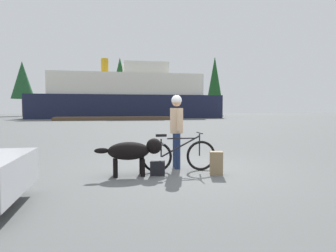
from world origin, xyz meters
TOP-DOWN VIEW (x-y plane):
  - ground_plane at (0.00, 0.00)m, footprint 160.00×160.00m
  - bicycle at (-0.14, -0.20)m, footprint 1.77×0.44m
  - person_cyclist at (-0.11, 0.19)m, footprint 0.32×0.53m
  - dog at (-1.22, -0.42)m, footprint 1.46×0.46m
  - backpack at (0.60, -0.71)m, footprint 0.32×0.27m
  - handbag_pannier at (-0.69, -0.50)m, footprint 0.35×0.24m
  - dock_pier at (-1.25, 30.83)m, footprint 14.36×2.91m
  - ferry_boat at (0.99, 39.29)m, footprint 27.93×8.90m
  - pine_tree_far_left at (-17.86, 52.81)m, footprint 4.15×4.15m
  - pine_tree_center at (0.24, 52.68)m, footprint 4.11×4.11m
  - pine_tree_far_right at (20.01, 52.56)m, footprint 3.07×3.07m
  - pine_tree_mid_back at (2.37, 56.30)m, footprint 2.89×2.89m

SIDE VIEW (x-z plane):
  - ground_plane at x=0.00m, z-range 0.00..0.00m
  - handbag_pannier at x=-0.69m, z-range 0.00..0.31m
  - dock_pier at x=-1.25m, z-range 0.00..0.40m
  - backpack at x=0.60m, z-range 0.00..0.52m
  - bicycle at x=-0.14m, z-range -0.07..0.84m
  - dog at x=-1.22m, z-range 0.13..0.95m
  - person_cyclist at x=-0.11m, z-range 0.20..1.99m
  - ferry_boat at x=0.99m, z-range -1.31..7.71m
  - pine_tree_mid_back at x=2.37m, z-range 1.31..10.36m
  - pine_tree_far_left at x=-17.86m, z-range 1.61..11.87m
  - pine_tree_center at x=0.24m, z-range 1.35..12.86m
  - pine_tree_far_right at x=20.01m, z-range 1.62..13.99m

